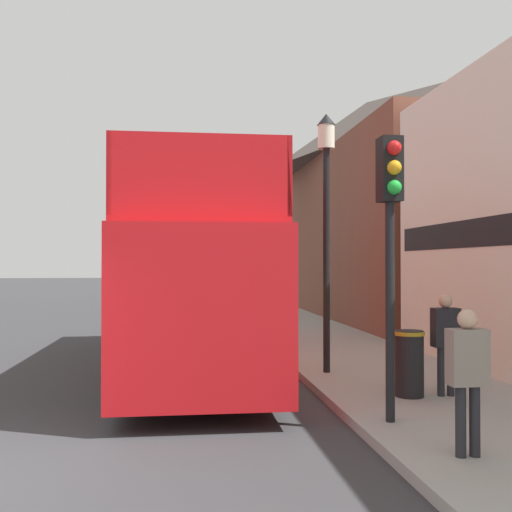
# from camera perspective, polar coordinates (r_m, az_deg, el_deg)

# --- Properties ---
(ground_plane) EXTENTS (144.00, 144.00, 0.00)m
(ground_plane) POSITION_cam_1_polar(r_m,az_deg,el_deg) (27.38, -12.87, -5.38)
(ground_plane) COLOR #333335
(sidewalk) EXTENTS (3.35, 108.00, 0.14)m
(sidewalk) POSITION_cam_1_polar(r_m,az_deg,el_deg) (24.59, 1.87, -5.76)
(sidewalk) COLOR #999993
(sidewalk) RESTS_ON ground_plane
(brick_terrace_rear) EXTENTS (6.00, 22.89, 9.68)m
(brick_terrace_rear) POSITION_cam_1_polar(r_m,az_deg,el_deg) (28.09, 10.53, 4.62)
(brick_terrace_rear) COLOR brown
(brick_terrace_rear) RESTS_ON ground_plane
(tour_bus) EXTENTS (2.63, 10.35, 3.98)m
(tour_bus) POSITION_cam_1_polar(r_m,az_deg,el_deg) (12.97, -5.91, -2.62)
(tour_bus) COLOR red
(tour_bus) RESTS_ON ground_plane
(parked_car_ahead_of_bus) EXTENTS (1.96, 4.53, 1.45)m
(parked_car_ahead_of_bus) POSITION_cam_1_polar(r_m,az_deg,el_deg) (21.96, -4.41, -4.74)
(parked_car_ahead_of_bus) COLOR silver
(parked_car_ahead_of_bus) RESTS_ON ground_plane
(pedestrian_nearest) EXTENTS (0.41, 0.23, 1.57)m
(pedestrian_nearest) POSITION_cam_1_polar(r_m,az_deg,el_deg) (6.89, 19.49, -10.00)
(pedestrian_nearest) COLOR #232328
(pedestrian_nearest) RESTS_ON sidewalk
(pedestrian_second) EXTENTS (0.42, 0.23, 1.58)m
(pedestrian_second) POSITION_cam_1_polar(r_m,az_deg,el_deg) (9.89, 17.61, -7.16)
(pedestrian_second) COLOR #232328
(pedestrian_second) RESTS_ON sidewalk
(traffic_signal) EXTENTS (0.28, 0.42, 3.73)m
(traffic_signal) POSITION_cam_1_polar(r_m,az_deg,el_deg) (8.04, 12.68, 4.04)
(traffic_signal) COLOR black
(traffic_signal) RESTS_ON sidewalk
(lamp_post_nearest) EXTENTS (0.35, 0.35, 4.95)m
(lamp_post_nearest) POSITION_cam_1_polar(r_m,az_deg,el_deg) (11.58, 6.72, 5.82)
(lamp_post_nearest) COLOR black
(lamp_post_nearest) RESTS_ON sidewalk
(lamp_post_second) EXTENTS (0.35, 0.35, 5.09)m
(lamp_post_second) POSITION_cam_1_polar(r_m,az_deg,el_deg) (18.73, 1.30, 3.56)
(lamp_post_second) COLOR black
(lamp_post_second) RESTS_ON sidewalk
(litter_bin) EXTENTS (0.48, 0.48, 1.02)m
(litter_bin) POSITION_cam_1_polar(r_m,az_deg,el_deg) (9.75, 14.39, -9.71)
(litter_bin) COLOR black
(litter_bin) RESTS_ON sidewalk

